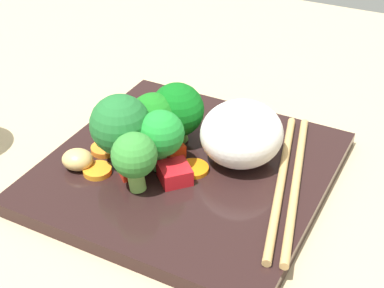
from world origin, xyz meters
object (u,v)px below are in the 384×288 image
(broccoli_floret_0, at_px, (154,118))
(square_plate, at_px, (188,171))
(rice_mound, at_px, (242,134))
(carrot_slice_0, at_px, (105,149))
(chopstick_pair, at_px, (289,182))

(broccoli_floret_0, bearing_deg, square_plate, -13.98)
(rice_mound, height_order, carrot_slice_0, rice_mound)
(square_plate, distance_m, broccoli_floret_0, 0.06)
(carrot_slice_0, bearing_deg, rice_mound, 19.51)
(carrot_slice_0, bearing_deg, broccoli_floret_0, 32.10)
(rice_mound, xyz_separation_m, carrot_slice_0, (-0.13, -0.05, -0.03))
(rice_mound, distance_m, broccoli_floret_0, 0.09)
(square_plate, height_order, broccoli_floret_0, broccoli_floret_0)
(rice_mound, relative_size, carrot_slice_0, 2.94)
(square_plate, distance_m, carrot_slice_0, 0.09)
(square_plate, height_order, chopstick_pair, chopstick_pair)
(rice_mound, bearing_deg, chopstick_pair, -16.93)
(broccoli_floret_0, bearing_deg, chopstick_pair, 0.83)
(carrot_slice_0, xyz_separation_m, chopstick_pair, (0.19, 0.03, 0.00))
(square_plate, height_order, carrot_slice_0, carrot_slice_0)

